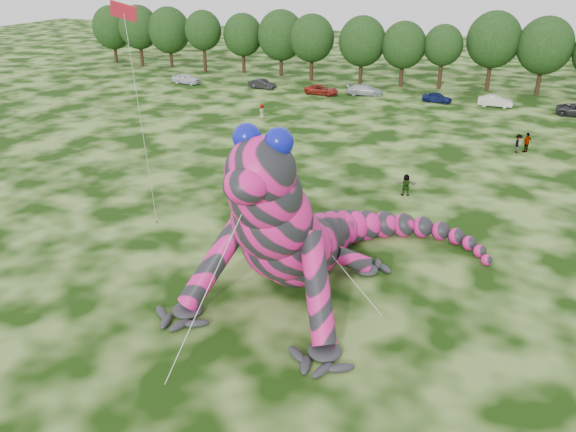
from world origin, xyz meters
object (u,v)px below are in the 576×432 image
Objects in this scene: tree_10 at (492,51)px; spectator_5 at (406,185)px; car_1 at (262,84)px; car_2 at (322,90)px; tree_0 at (113,34)px; spectator_0 at (271,156)px; car_4 at (437,97)px; spectator_3 at (527,142)px; spectator_4 at (262,112)px; car_3 at (365,90)px; tree_6 at (312,48)px; spectator_2 at (518,143)px; inflatable_gecko at (306,194)px; tree_8 at (403,54)px; tree_3 at (204,41)px; car_0 at (186,79)px; tree_7 at (362,50)px; tree_11 at (543,56)px; flying_kite at (126,29)px; spectator_1 at (283,137)px; tree_9 at (442,57)px; tree_1 at (140,36)px; car_5 at (495,101)px; tree_4 at (243,43)px; tree_5 at (281,43)px.

tree_10 is 42.18m from spectator_5.
car_1 reaches higher than car_2.
tree_0 reaches higher than spectator_0.
spectator_3 is at bearing -140.79° from car_4.
car_3 is at bearing 136.50° from spectator_4.
car_2 is at bearing -62.91° from tree_6.
spectator_4 is at bearing 82.46° from spectator_2.
tree_8 is (-4.85, 54.18, -0.55)m from inflatable_gecko.
tree_6 is 5.75× the size of spectator_4.
tree_3 reaches higher than spectator_5.
tree_8 is at bearing -172.19° from tree_10.
spectator_4 is (18.12, -14.08, 0.09)m from car_0.
car_0 is at bearing -162.50° from tree_8.
car_1 is 23.99m from car_4.
tree_8 reaches higher than car_4.
car_4 is (12.01, -7.83, -4.11)m from tree_7.
tree_0 is 68.35m from tree_11.
flying_kite is at bearing 169.60° from car_3.
inflatable_gecko is 2.13× the size of tree_3.
tree_8 is 20.09m from car_1.
spectator_1 is (44.83, -33.81, -3.96)m from tree_0.
tree_3 is at bearing -6.56° from tree_0.
car_1 is 2.31× the size of spectator_0.
car_0 is (-41.07, -10.88, -4.52)m from tree_10.
spectator_2 is at bearing -110.24° from car_1.
car_1 is at bearing -159.21° from tree_9.
tree_11 is 37.37m from car_1.
tree_1 is at bearing -144.01° from spectator_4.
car_5 is (7.83, -8.06, -3.67)m from tree_9.
tree_0 reaches higher than tree_4.
tree_7 is at bearing -14.14° from car_2.
spectator_2 reaches higher than spectator_5.
spectator_1 is (3.39, -22.58, 0.16)m from car_2.
car_2 is at bearing -46.18° from tree_5.
spectator_4 is 25.68m from spectator_5.
car_4 is (1.30, 46.17, -4.39)m from inflatable_gecko.
tree_11 reaches higher than car_3.
flying_kite reaches higher than tree_4.
tree_3 is 5.72× the size of spectator_4.
tree_11 is 5.87× the size of spectator_5.
tree_3 reaches higher than car_0.
car_4 is (31.57, -9.74, -3.90)m from tree_4.
spectator_5 is at bearing 169.42° from car_5.
tree_3 is at bearing 128.56° from inflatable_gecko.
tree_9 is at bearing -56.56° from car_3.
car_3 reaches higher than car_5.
car_2 is at bearing -15.91° from tree_1.
car_1 is 38.03m from spectator_2.
tree_1 is 5.60× the size of spectator_2.
tree_9 reaches higher than car_4.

